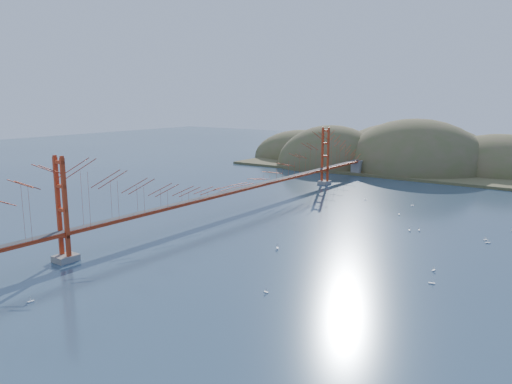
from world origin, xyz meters
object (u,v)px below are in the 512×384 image
Objects in this scene: bridge at (235,167)px; sailboat_2 at (266,291)px; sailboat_0 at (419,230)px; sailboat_1 at (409,230)px.

sailboat_2 is (22.99, -24.66, -6.87)m from bridge.
sailboat_2 is at bearing -98.55° from sailboat_0.
sailboat_1 is at bearing 83.30° from sailboat_2.
bridge is 27.67m from sailboat_1.
sailboat_1 is (26.42, 4.51, -6.87)m from bridge.
bridge is 34.41m from sailboat_2.
bridge is 163.81× the size of sailboat_0.
sailboat_1 is at bearing -145.58° from sailboat_0.
sailboat_2 is at bearing -47.00° from bridge.
sailboat_1 is (-1.06, -0.73, 0.01)m from sailboat_0.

